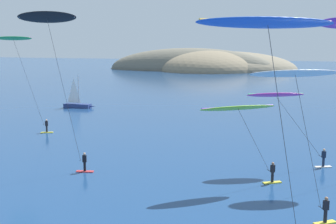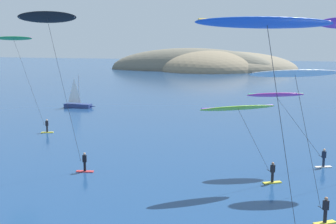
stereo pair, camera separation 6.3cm
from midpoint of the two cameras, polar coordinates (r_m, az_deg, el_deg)
headland_island at (r=191.23m, az=5.97°, el=5.74°), size 82.56×61.85×19.36m
sailboat_near at (r=75.20m, az=-11.99°, el=1.05°), size 5.95×1.83×5.70m
kitesurfer_green at (r=54.71m, az=-19.85°, el=8.18°), size 6.37×3.26×11.96m
kitesurfer_blue at (r=18.00m, az=13.74°, el=8.81°), size 5.71×4.63×12.02m
kitesurfer_magenta at (r=37.59m, az=14.88°, el=1.49°), size 7.49×4.44×6.93m
kitesurfer_black at (r=36.44m, az=-15.71°, el=10.59°), size 5.78×2.92×13.62m
kitesurfer_white at (r=25.22m, az=17.08°, el=3.71°), size 5.57×4.32×9.59m
kitesurfer_lime at (r=32.06m, az=9.82°, el=-0.21°), size 5.96×5.11×6.51m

